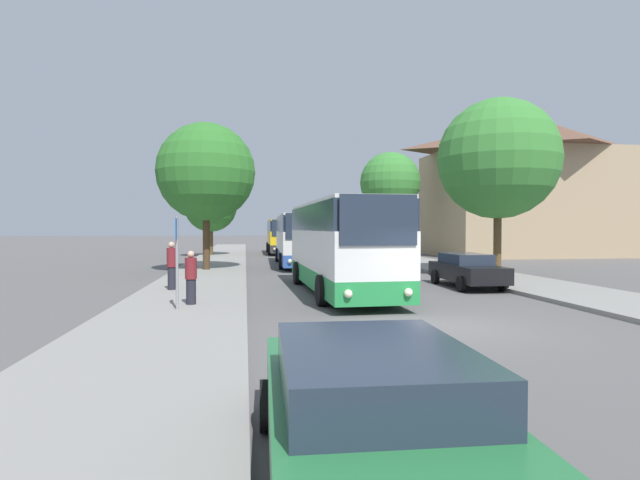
{
  "coord_description": "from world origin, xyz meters",
  "views": [
    {
      "loc": [
        -5.04,
        -11.99,
        2.5
      ],
      "look_at": [
        -1.33,
        12.72,
        1.89
      ],
      "focal_mm": 28.0,
      "sensor_mm": 36.0,
      "label": 1
    }
  ],
  "objects_px": {
    "bus_rear": "(281,236)",
    "pedestrian_waiting_far": "(191,277)",
    "bus_stop_sign": "(177,252)",
    "bus_middle": "(297,238)",
    "bus_front": "(340,245)",
    "tree_left_near": "(211,206)",
    "tree_right_near": "(498,159)",
    "tree_right_mid": "(390,183)",
    "tree_left_far": "(206,172)",
    "pedestrian_waiting_near": "(172,265)",
    "parked_car_left_curb": "(370,410)",
    "parked_car_right_near": "(467,269)"
  },
  "relations": [
    {
      "from": "bus_rear",
      "to": "pedestrian_waiting_far",
      "type": "distance_m",
      "value": 33.05
    },
    {
      "from": "bus_stop_sign",
      "to": "bus_middle",
      "type": "bearing_deg",
      "value": 73.76
    },
    {
      "from": "bus_front",
      "to": "bus_rear",
      "type": "height_order",
      "value": "bus_front"
    },
    {
      "from": "tree_left_near",
      "to": "tree_right_near",
      "type": "distance_m",
      "value": 25.7
    },
    {
      "from": "bus_stop_sign",
      "to": "tree_right_mid",
      "type": "xyz_separation_m",
      "value": [
        14.3,
        26.89,
        4.59
      ]
    },
    {
      "from": "tree_right_near",
      "to": "bus_front",
      "type": "bearing_deg",
      "value": -150.91
    },
    {
      "from": "tree_left_near",
      "to": "tree_left_far",
      "type": "xyz_separation_m",
      "value": [
        0.79,
        -15.35,
        1.24
      ]
    },
    {
      "from": "bus_stop_sign",
      "to": "pedestrian_waiting_far",
      "type": "relative_size",
      "value": 1.63
    },
    {
      "from": "bus_front",
      "to": "bus_stop_sign",
      "type": "relative_size",
      "value": 3.95
    },
    {
      "from": "bus_middle",
      "to": "tree_right_near",
      "type": "xyz_separation_m",
      "value": [
        9.37,
        -9.25,
        4.24
      ]
    },
    {
      "from": "bus_middle",
      "to": "pedestrian_waiting_near",
      "type": "relative_size",
      "value": 6.59
    },
    {
      "from": "parked_car_left_curb",
      "to": "parked_car_right_near",
      "type": "bearing_deg",
      "value": 64.11
    },
    {
      "from": "bus_middle",
      "to": "pedestrian_waiting_far",
      "type": "distance_m",
      "value": 18.26
    },
    {
      "from": "pedestrian_waiting_near",
      "to": "tree_right_near",
      "type": "xyz_separation_m",
      "value": [
        15.59,
        4.44,
        4.95
      ]
    },
    {
      "from": "tree_left_far",
      "to": "tree_right_near",
      "type": "height_order",
      "value": "tree_right_near"
    },
    {
      "from": "pedestrian_waiting_far",
      "to": "tree_left_near",
      "type": "bearing_deg",
      "value": 154.61
    },
    {
      "from": "pedestrian_waiting_near",
      "to": "tree_right_mid",
      "type": "distance_m",
      "value": 27.29
    },
    {
      "from": "pedestrian_waiting_far",
      "to": "tree_right_near",
      "type": "distance_m",
      "value": 17.42
    },
    {
      "from": "bus_middle",
      "to": "tree_left_far",
      "type": "distance_m",
      "value": 8.12
    },
    {
      "from": "bus_stop_sign",
      "to": "tree_right_mid",
      "type": "height_order",
      "value": "tree_right_mid"
    },
    {
      "from": "tree_left_near",
      "to": "tree_right_near",
      "type": "bearing_deg",
      "value": -52.02
    },
    {
      "from": "pedestrian_waiting_far",
      "to": "bus_middle",
      "type": "bearing_deg",
      "value": 135.72
    },
    {
      "from": "bus_front",
      "to": "parked_car_right_near",
      "type": "relative_size",
      "value": 2.28
    },
    {
      "from": "pedestrian_waiting_near",
      "to": "tree_right_mid",
      "type": "relative_size",
      "value": 0.21
    },
    {
      "from": "tree_right_near",
      "to": "pedestrian_waiting_far",
      "type": "bearing_deg",
      "value": -150.29
    },
    {
      "from": "bus_rear",
      "to": "pedestrian_waiting_far",
      "type": "height_order",
      "value": "bus_rear"
    },
    {
      "from": "parked_car_left_curb",
      "to": "bus_rear",
      "type": "bearing_deg",
      "value": 89.07
    },
    {
      "from": "tree_right_mid",
      "to": "bus_middle",
      "type": "bearing_deg",
      "value": -136.74
    },
    {
      "from": "parked_car_left_curb",
      "to": "tree_right_mid",
      "type": "distance_m",
      "value": 39.02
    },
    {
      "from": "tree_right_mid",
      "to": "bus_rear",
      "type": "bearing_deg",
      "value": 142.85
    },
    {
      "from": "pedestrian_waiting_far",
      "to": "tree_right_mid",
      "type": "relative_size",
      "value": 0.19
    },
    {
      "from": "parked_car_right_near",
      "to": "pedestrian_waiting_far",
      "type": "relative_size",
      "value": 2.81
    },
    {
      "from": "pedestrian_waiting_near",
      "to": "bus_middle",
      "type": "bearing_deg",
      "value": -125.27
    },
    {
      "from": "bus_rear",
      "to": "pedestrian_waiting_near",
      "type": "height_order",
      "value": "bus_rear"
    },
    {
      "from": "parked_car_left_curb",
      "to": "parked_car_right_near",
      "type": "relative_size",
      "value": 1.01
    },
    {
      "from": "bus_front",
      "to": "parked_car_left_curb",
      "type": "xyz_separation_m",
      "value": [
        -2.42,
        -14.19,
        -1.1
      ]
    },
    {
      "from": "bus_middle",
      "to": "tree_left_far",
      "type": "bearing_deg",
      "value": -140.31
    },
    {
      "from": "parked_car_right_near",
      "to": "tree_right_mid",
      "type": "height_order",
      "value": "tree_right_mid"
    },
    {
      "from": "pedestrian_waiting_near",
      "to": "parked_car_left_curb",
      "type": "bearing_deg",
      "value": 94.06
    },
    {
      "from": "bus_middle",
      "to": "pedestrian_waiting_near",
      "type": "height_order",
      "value": "bus_middle"
    },
    {
      "from": "tree_left_near",
      "to": "tree_left_far",
      "type": "height_order",
      "value": "tree_left_far"
    },
    {
      "from": "bus_front",
      "to": "tree_left_far",
      "type": "relative_size",
      "value": 1.28
    },
    {
      "from": "parked_car_left_curb",
      "to": "bus_stop_sign",
      "type": "height_order",
      "value": "bus_stop_sign"
    },
    {
      "from": "tree_right_mid",
      "to": "pedestrian_waiting_near",
      "type": "bearing_deg",
      "value": -124.42
    },
    {
      "from": "pedestrian_waiting_far",
      "to": "pedestrian_waiting_near",
      "type": "bearing_deg",
      "value": 168.27
    },
    {
      "from": "tree_left_near",
      "to": "tree_right_mid",
      "type": "relative_size",
      "value": 0.74
    },
    {
      "from": "bus_stop_sign",
      "to": "tree_left_far",
      "type": "relative_size",
      "value": 0.32
    },
    {
      "from": "bus_middle",
      "to": "tree_right_mid",
      "type": "relative_size",
      "value": 1.36
    },
    {
      "from": "bus_middle",
      "to": "bus_stop_sign",
      "type": "height_order",
      "value": "bus_middle"
    },
    {
      "from": "tree_right_near",
      "to": "tree_right_mid",
      "type": "height_order",
      "value": "tree_right_near"
    }
  ]
}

